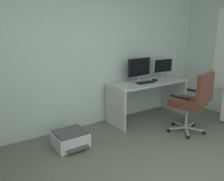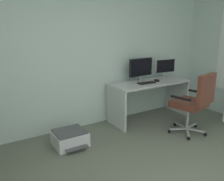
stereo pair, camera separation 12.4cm
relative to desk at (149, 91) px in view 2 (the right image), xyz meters
The scene contains 8 objects.
wall_back 1.60m from the desk, 163.23° to the left, with size 5.55×0.10×2.79m, color silver.
desk is the anchor object (origin of this frame).
monitor_main 0.48m from the desk, 137.57° to the left, with size 0.54×0.18×0.44m.
monitor_secondary 0.66m from the desk, 13.12° to the left, with size 0.49×0.18×0.38m.
keyboard 0.26m from the desk, 150.81° to the right, with size 0.34×0.13×0.02m, color black.
computer_mouse 0.25m from the desk, 21.41° to the right, with size 0.06×0.10×0.03m, color black.
office_chair 0.95m from the desk, 81.03° to the right, with size 0.64×0.67×1.04m.
printer 1.79m from the desk, behind, with size 0.48×0.52×0.23m.
Camera 2 is at (-1.61, -1.18, 1.72)m, focal length 37.85 mm.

